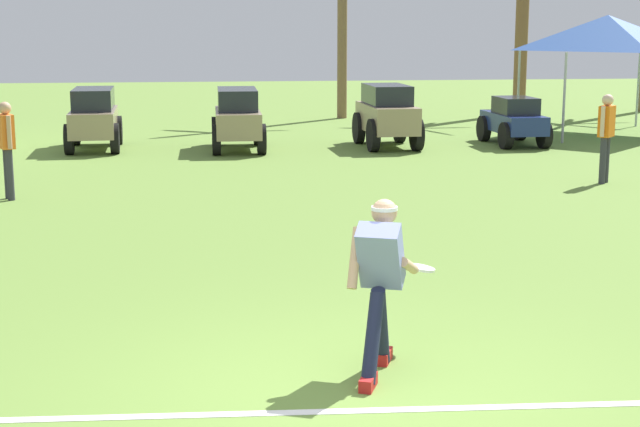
{
  "coord_description": "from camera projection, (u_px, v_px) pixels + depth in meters",
  "views": [
    {
      "loc": [
        -1.1,
        -6.88,
        2.8
      ],
      "look_at": [
        0.08,
        2.71,
        0.9
      ],
      "focal_mm": 55.0,
      "sensor_mm": 36.0,
      "label": 1
    }
  ],
  "objects": [
    {
      "name": "parked_car_slot_a",
      "position": [
        94.0,
        117.0,
        21.72
      ],
      "size": [
        1.23,
        2.43,
        1.34
      ],
      "color": "#998466",
      "rests_on": "ground_plane"
    },
    {
      "name": "event_tent",
      "position": [
        607.0,
        33.0,
        24.28
      ],
      "size": [
        3.5,
        3.5,
        2.96
      ],
      "color": "#B2B5BA",
      "rests_on": "ground_plane"
    },
    {
      "name": "frisbee_in_flight",
      "position": [
        421.0,
        268.0,
        8.59
      ],
      "size": [
        0.27,
        0.27,
        0.06
      ],
      "color": "white"
    },
    {
      "name": "teammate_near_sideline",
      "position": [
        7.0,
        141.0,
        15.49
      ],
      "size": [
        0.32,
        0.48,
        1.56
      ],
      "color": "#33333D",
      "rests_on": "ground_plane"
    },
    {
      "name": "teammate_midfield",
      "position": [
        606.0,
        130.0,
        17.07
      ],
      "size": [
        0.38,
        0.42,
        1.56
      ],
      "color": "#33333D",
      "rests_on": "ground_plane"
    },
    {
      "name": "field_line_paint",
      "position": [
        358.0,
        411.0,
        7.15
      ],
      "size": [
        23.94,
        1.4,
        0.01
      ],
      "primitive_type": "cube",
      "rotation": [
        0.0,
        0.0,
        -0.05
      ],
      "color": "white",
      "rests_on": "ground_plane"
    },
    {
      "name": "parked_car_slot_b",
      "position": [
        238.0,
        117.0,
        21.64
      ],
      "size": [
        1.16,
        2.41,
        1.34
      ],
      "color": "#998466",
      "rests_on": "ground_plane"
    },
    {
      "name": "frisbee_thrower",
      "position": [
        380.0,
        277.0,
        7.84
      ],
      "size": [
        0.71,
        1.01,
        1.4
      ],
      "color": "#191E38",
      "rests_on": "ground_plane"
    },
    {
      "name": "parked_car_slot_c",
      "position": [
        387.0,
        114.0,
        22.1
      ],
      "size": [
        1.26,
        2.39,
        1.4
      ],
      "color": "#998466",
      "rests_on": "ground_plane"
    },
    {
      "name": "parked_car_slot_d",
      "position": [
        514.0,
        120.0,
        22.52
      ],
      "size": [
        1.16,
        2.23,
        1.1
      ],
      "color": "navy",
      "rests_on": "ground_plane"
    },
    {
      "name": "ground_plane",
      "position": [
        354.0,
        400.0,
        7.37
      ],
      "size": [
        80.0,
        80.0,
        0.0
      ],
      "primitive_type": "plane",
      "color": "olive"
    }
  ]
}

